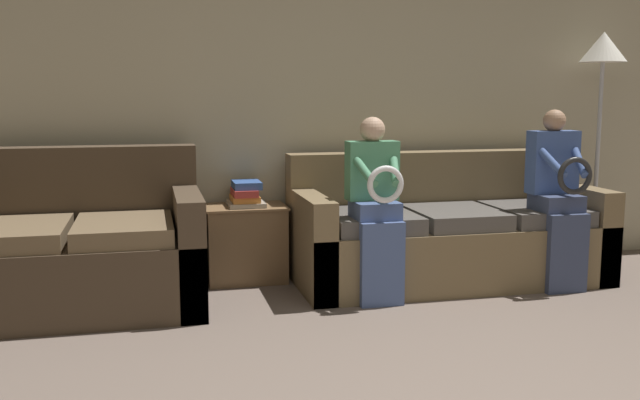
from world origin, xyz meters
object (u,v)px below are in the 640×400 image
couch_main (445,235)px  couch_side (75,253)px  floor_lamp (603,65)px  child_left_seated (376,202)px  book_stack (245,195)px  child_right_seated (558,193)px  side_shelf (246,242)px

couch_main → couch_side: couch_side is taller
couch_main → floor_lamp: floor_lamp is taller
child_left_seated → book_stack: size_ratio=3.85×
couch_side → floor_lamp: (3.82, 0.29, 1.19)m
child_left_seated → child_right_seated: bearing=0.1°
couch_main → couch_side: size_ratio=1.40×
side_shelf → floor_lamp: 2.99m
book_stack → child_left_seated: bearing=-42.3°
couch_main → child_right_seated: size_ratio=1.78×
child_left_seated → child_right_seated: (1.29, 0.00, 0.02)m
couch_main → side_shelf: size_ratio=3.79×
couch_main → book_stack: bearing=168.0°
couch_side → book_stack: bearing=18.8°
couch_main → child_left_seated: 0.81m
child_right_seated → floor_lamp: (0.69, 0.58, 0.88)m
child_right_seated → floor_lamp: 1.26m
child_left_seated → floor_lamp: bearing=16.5°
couch_main → child_right_seated: 0.82m
child_left_seated → book_stack: bearing=137.7°
couch_side → floor_lamp: floor_lamp is taller
child_right_seated → floor_lamp: size_ratio=0.68×
floor_lamp → book_stack: bearing=178.2°
couch_side → child_right_seated: 3.16m
child_right_seated → side_shelf: 2.17m
floor_lamp → couch_side: bearing=-175.6°
child_left_seated → side_shelf: child_left_seated is taller
child_left_seated → book_stack: (-0.74, 0.67, -0.02)m
child_left_seated → couch_main: bearing=30.5°
floor_lamp → child_right_seated: bearing=-139.7°
couch_side → book_stack: size_ratio=5.06×
child_left_seated → book_stack: child_left_seated is taller
couch_main → couch_side: (-2.49, -0.09, 0.02)m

